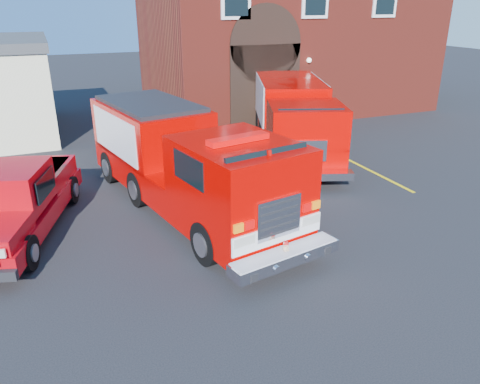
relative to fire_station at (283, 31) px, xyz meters
name	(u,v)px	position (x,y,z in m)	size (l,w,h in m)	color
ground	(224,219)	(-8.99, -13.98, -4.25)	(100.00, 100.00, 0.00)	black
parking_stripe_near	(385,178)	(-2.49, -12.98, -4.25)	(0.12, 3.00, 0.01)	yellow
parking_stripe_mid	(338,154)	(-2.49, -9.98, -4.25)	(0.12, 3.00, 0.01)	yellow
parking_stripe_far	(302,136)	(-2.49, -6.98, -4.25)	(0.12, 3.00, 0.01)	yellow
fire_station	(283,31)	(0.00, 0.00, 0.00)	(15.20, 10.20, 8.45)	maroon
fire_engine	(184,161)	(-9.79, -12.81, -2.74)	(4.44, 9.79, 2.91)	black
pickup_truck	(13,201)	(-14.47, -12.66, -3.32)	(3.89, 6.38, 1.97)	black
secondary_truck	(293,116)	(-4.06, -8.94, -2.73)	(5.46, 8.99, 2.79)	black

